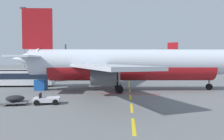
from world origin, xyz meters
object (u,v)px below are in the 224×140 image
airliner_foreground (128,64)px  baggage_train (16,100)px  apron_light_mast_near (24,32)px  uld_cargo_container (41,85)px  apron_shuttle_bus (18,76)px  airliner_far_right (63,63)px  catering_truck (52,73)px  airliner_mid_left (207,62)px

airliner_foreground → baggage_train: airliner_foreground is taller
apron_light_mast_near → uld_cargo_container: bearing=-61.5°
apron_shuttle_bus → uld_cargo_container: size_ratio=7.54×
apron_light_mast_near → airliner_far_right: bearing=23.5°
apron_light_mast_near → catering_truck: bearing=-54.5°
airliner_mid_left → apron_light_mast_near: 73.40m
airliner_far_right → apron_light_mast_near: size_ratio=1.41×
airliner_far_right → baggage_train: 63.45m
airliner_foreground → airliner_far_right: (-25.06, 50.19, -0.11)m
airliner_foreground → apron_shuttle_bus: airliner_foreground is taller
airliner_foreground → apron_shuttle_bus: bearing=168.6°
uld_cargo_container → apron_light_mast_near: (-24.59, 45.26, 14.16)m
apron_shuttle_bus → uld_cargo_container: bearing=-37.2°
airliner_foreground → catering_truck: airliner_foreground is taller
uld_cargo_container → apron_light_mast_near: size_ratio=0.07×
airliner_mid_left → airliner_far_right: airliner_mid_left is taller
catering_truck → airliner_far_right: bearing=103.0°
airliner_far_right → uld_cargo_container: size_ratio=20.71×
airliner_mid_left → catering_truck: bearing=-138.5°
apron_shuttle_bus → catering_truck: catering_truck is taller
apron_shuttle_bus → catering_truck: (1.88, 11.83, -0.10)m
airliner_foreground → airliner_mid_left: airliner_mid_left is taller
catering_truck → uld_cargo_container: catering_truck is taller
airliner_far_right → baggage_train: airliner_far_right is taller
airliner_far_right → airliner_mid_left: bearing=9.7°
airliner_far_right → uld_cargo_container: (11.87, -50.78, -3.04)m
airliner_mid_left → uld_cargo_container: (-46.34, -60.73, -3.32)m
apron_shuttle_bus → apron_light_mast_near: bearing=114.7°
apron_light_mast_near → baggage_train: bearing=-64.9°
airliner_foreground → baggage_train: size_ratio=4.00×
baggage_train → apron_light_mast_near: apron_light_mast_near is taller
airliner_mid_left → apron_shuttle_bus: size_ratio=2.86×
airliner_mid_left → apron_light_mast_near: bearing=-167.7°
airliner_far_right → catering_truck: 35.52m
airliner_foreground → airliner_far_right: airliner_foreground is taller
baggage_train → airliner_far_right: bearing=102.5°
catering_truck → apron_light_mast_near: 38.05m
baggage_train → apron_light_mast_near: 63.89m
airliner_mid_left → apron_shuttle_bus: airliner_mid_left is taller
airliner_foreground → uld_cargo_container: 13.57m
airliner_far_right → catering_truck: bearing=-77.0°
airliner_foreground → apron_light_mast_near: (-37.78, 44.67, 11.01)m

